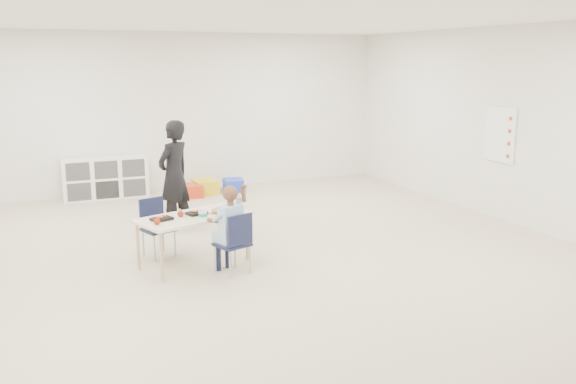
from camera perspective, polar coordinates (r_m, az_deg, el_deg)
name	(u,v)px	position (r m, az deg, el deg)	size (l,w,h in m)	color
room	(259,144)	(6.79, -2.75, 4.54)	(9.00, 9.02, 2.80)	beige
table	(194,240)	(7.08, -8.80, -4.44)	(1.40, 1.00, 0.58)	beige
chair_near	(232,243)	(6.72, -5.24, -4.77)	(0.34, 0.32, 0.69)	#111633
chair_far	(158,228)	(7.44, -12.03, -3.33)	(0.34, 0.32, 0.69)	#111633
child	(232,225)	(6.67, -5.27, -3.13)	(0.46, 0.46, 1.09)	#A9C2E5
lunch_tray_near	(197,213)	(7.06, -8.56, -1.96)	(0.22, 0.16, 0.03)	black
lunch_tray_far	(162,219)	(6.87, -11.74, -2.48)	(0.22, 0.16, 0.03)	black
milk_carton	(203,213)	(6.92, -7.99, -1.94)	(0.07, 0.07, 0.10)	white
bread_roll	(216,211)	(7.06, -6.78, -1.74)	(0.09, 0.09, 0.07)	tan
apple_near	(181,214)	(6.97, -10.02, -2.01)	(0.07, 0.07, 0.07)	maroon
apple_far	(157,221)	(6.69, -12.17, -2.71)	(0.07, 0.07, 0.07)	maroon
cubby_shelf	(105,178)	(10.83, -16.73, 1.27)	(1.40, 0.40, 0.70)	white
rules_poster	(500,135)	(9.43, 19.24, 5.10)	(0.02, 0.60, 0.80)	white
adult	(174,175)	(8.51, -10.61, 1.53)	(0.55, 0.36, 1.52)	black
bin_red	(192,190)	(10.66, -9.00, 0.14)	(0.34, 0.43, 0.21)	red
bin_yellow	(205,186)	(10.89, -7.75, 0.52)	(0.39, 0.50, 0.25)	gold
bin_blue	(234,185)	(11.02, -5.10, 0.64)	(0.34, 0.44, 0.21)	blue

